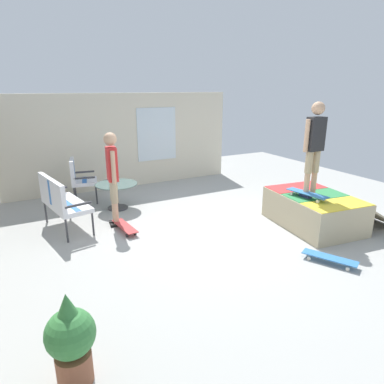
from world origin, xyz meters
The scene contains 12 objects.
ground_plane centered at (0.00, 0.00, -0.05)m, with size 12.00×12.00×0.10m, color #A8A8A3.
house_facade centered at (3.80, 0.49, 1.22)m, with size 0.23×6.00×2.43m.
skate_ramp centered at (-0.57, -1.89, 0.31)m, with size 1.91×2.19×0.62m.
patio_bench centered at (1.45, 2.44, 0.62)m, with size 1.33×0.78×1.02m.
patio_chair_near_house centered at (2.97, 1.83, 0.61)m, with size 0.71×0.66×1.02m.
patio_table centered at (2.13, 1.20, 0.40)m, with size 0.90×0.90×0.57m.
person_watching centered at (1.25, 1.49, 1.06)m, with size 0.48×0.28×1.79m.
person_skater centered at (-0.58, -1.68, 1.62)m, with size 0.25×0.48×1.71m.
skateboard_by_bench centered at (0.88, 1.43, 0.08)m, with size 0.82×0.28×0.10m.
skateboard_spare centered at (-1.76, -0.96, 0.08)m, with size 0.80×0.54×0.10m.
skateboard_on_ramp centered at (-0.64, -1.56, 0.71)m, with size 0.82×0.32×0.10m.
potted_plant centered at (-2.19, 2.83, 0.47)m, with size 0.44×0.44×0.92m.
Camera 1 is at (-4.83, 3.03, 2.56)m, focal length 31.54 mm.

